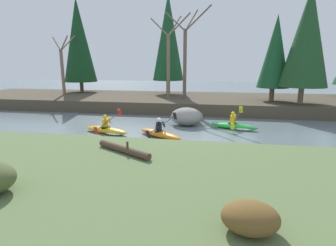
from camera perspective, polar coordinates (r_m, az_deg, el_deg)
The scene contains 16 objects.
ground_plane at distance 13.48m, azimuth 5.35°, elevation -2.99°, with size 90.00×90.00×0.00m, color slate.
riverbank_near at distance 7.18m, azimuth 0.91°, elevation -14.65°, with size 44.00×7.45×0.66m.
riverbank_far at distance 22.74m, azimuth 7.36°, elevation 4.53°, with size 44.00×8.49×0.89m.
conifer_tree_far_left at distance 28.02m, azimuth -18.92°, elevation 16.60°, with size 3.14×3.14×8.93m.
conifer_tree_left at distance 24.69m, azimuth 0.04°, elevation 18.07°, with size 2.82×2.82×8.86m.
conifer_tree_mid_left at distance 21.46m, azimuth 22.32°, elevation 14.11°, with size 2.34×2.34×6.26m.
conifer_tree_centre at distance 20.76m, azimuth 28.04°, elevation 16.17°, with size 3.17×3.17×7.86m.
bare_tree_upstream at distance 26.04m, azimuth -21.96°, elevation 11.35°, with size 3.00×2.96×5.39m.
bare_tree_mid_upstream at distance 21.95m, azimuth 0.18°, elevation 13.86°, with size 3.73×3.68×6.78m.
bare_tree_mid_downstream at distance 21.54m, azimuth 3.81°, elevation 14.41°, with size 3.96×3.91×7.22m.
shrub_clump_second at distance 5.20m, azimuth 17.45°, elevation -19.01°, with size 1.04×0.87×0.56m.
kayaker_lead at distance 15.43m, azimuth 14.44°, elevation -0.58°, with size 2.76×2.03×1.20m.
kayaker_middle at distance 13.27m, azimuth -1.76°, elevation -2.20°, with size 2.59×2.01×1.20m.
kayaker_trailing at distance 14.36m, azimuth -12.94°, elevation -1.47°, with size 2.75×2.02×1.20m.
boulder_midstream at distance 15.84m, azimuth 4.11°, elevation 1.41°, with size 1.92×1.50×1.09m.
driftwood_log at distance 9.11m, azimuth -9.63°, elevation -5.70°, with size 2.20×1.40×0.44m.
Camera 1 is at (0.99, -12.95, 3.63)m, focal length 28.00 mm.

